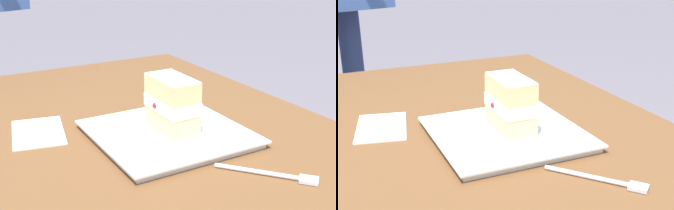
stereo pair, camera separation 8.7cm
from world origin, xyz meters
TOP-DOWN VIEW (x-y plane):
  - patio_table at (0.00, 0.00)m, footprint 1.12×1.03m
  - dessert_plate at (0.07, 0.16)m, footprint 0.28×0.28m
  - cake_slice at (0.06, 0.17)m, footprint 0.12×0.08m
  - dessert_fork at (0.29, 0.23)m, footprint 0.14×0.12m
  - paper_napkin at (-0.09, -0.06)m, footprint 0.17×0.13m

SIDE VIEW (x-z plane):
  - patio_table at x=0.00m, z-range 0.25..0.95m
  - paper_napkin at x=-0.09m, z-range 0.70..0.70m
  - dessert_fork at x=0.29m, z-range 0.70..0.70m
  - dessert_plate at x=0.07m, z-range 0.70..0.71m
  - cake_slice at x=0.06m, z-range 0.71..0.82m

